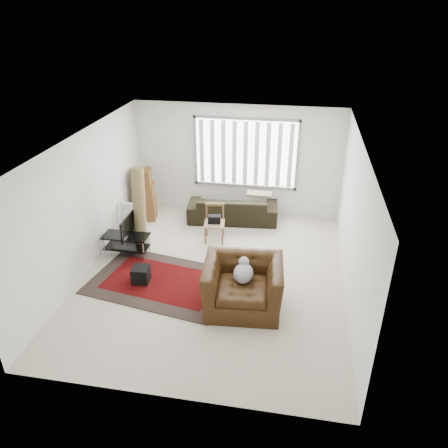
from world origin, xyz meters
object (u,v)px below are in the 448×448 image
Objects in this scene: armchair at (243,282)px; tv_stand at (126,241)px; sofa at (233,205)px; moving_boxes at (144,196)px; side_chair at (214,222)px.

tv_stand is at bearing 149.31° from armchair.
tv_stand is at bearing 40.74° from sofa.
armchair is at bearing -46.81° from moving_boxes.
side_chair is at bearing 29.61° from tv_stand.
armchair reaches higher than side_chair.
side_chair is at bearing 108.21° from armchair.
moving_boxes is at bearing 128.50° from armchair.
armchair reaches higher than tv_stand.
tv_stand is 2.79m from sofa.
armchair is (0.71, -3.29, 0.09)m from sofa.
tv_stand is 1.94m from side_chair.
moving_boxes is at bearing 1.95° from sofa.
side_chair reaches higher than tv_stand.
moving_boxes is at bearing 96.54° from tv_stand.
moving_boxes is 4.14m from armchair.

